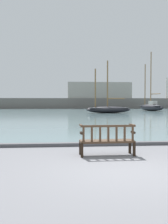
% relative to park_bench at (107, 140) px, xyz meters
% --- Properties ---
extents(ground_plane, '(160.00, 160.00, 0.00)m').
position_rel_park_bench_xyz_m(ground_plane, '(0.23, -1.97, -0.47)').
color(ground_plane, slate).
extents(harbor_water, '(100.00, 80.00, 0.08)m').
position_rel_park_bench_xyz_m(harbor_water, '(0.23, 42.03, -0.43)').
color(harbor_water, slate).
rests_on(harbor_water, ground).
extents(quay_edge_kerb, '(40.00, 0.30, 0.12)m').
position_rel_park_bench_xyz_m(quay_edge_kerb, '(0.23, 1.88, -0.41)').
color(quay_edge_kerb, '#4C4C50').
rests_on(quay_edge_kerb, ground).
extents(park_bench, '(1.61, 0.55, 0.92)m').
position_rel_park_bench_xyz_m(park_bench, '(0.00, 0.00, 0.00)').
color(park_bench, black).
rests_on(park_bench, ground).
extents(sailboat_outer_starboard, '(3.01, 7.17, 9.91)m').
position_rel_park_bench_xyz_m(sailboat_outer_starboard, '(14.44, 37.75, 0.37)').
color(sailboat_outer_starboard, black).
rests_on(sailboat_outer_starboard, harbor_water).
extents(sailboat_nearest_starboard, '(6.21, 2.21, 7.05)m').
position_rel_park_bench_xyz_m(sailboat_nearest_starboard, '(5.52, 29.22, 0.19)').
color(sailboat_nearest_starboard, black).
rests_on(sailboat_nearest_starboard, harbor_water).
extents(far_breakwater, '(57.59, 2.40, 7.25)m').
position_rel_park_bench_xyz_m(far_breakwater, '(2.47, 55.86, 1.52)').
color(far_breakwater, '#66605B').
rests_on(far_breakwater, ground).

